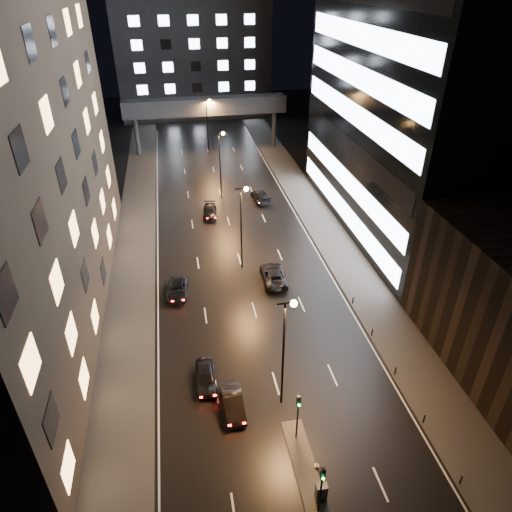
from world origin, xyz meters
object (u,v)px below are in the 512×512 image
object	(u,v)px
car_away_d	(210,212)
utility_cabinet	(321,492)
car_away_b	(233,402)
car_away_c	(177,289)
car_toward_b	(261,197)
car_toward_a	(273,275)
car_away_a	(206,377)

from	to	relation	value
car_away_d	utility_cabinet	xyz separation A→B (m)	(3.06, -42.30, 0.16)
car_away_b	car_away_d	distance (m)	34.03
car_away_c	car_toward_b	distance (m)	25.25
car_toward_b	utility_cabinet	world-z (taller)	utility_cabinet
car_away_d	car_away_b	bearing A→B (deg)	-86.14
car_away_c	car_toward_a	distance (m)	10.65
car_away_d	utility_cabinet	size ratio (longest dim) A/B	3.42
car_away_b	car_toward_b	world-z (taller)	car_toward_b
car_away_a	car_away_d	size ratio (longest dim) A/B	0.89
car_away_b	car_away_d	size ratio (longest dim) A/B	0.92
car_toward_b	utility_cabinet	distance (m)	46.12
car_away_d	car_toward_a	bearing A→B (deg)	-66.35
car_away_a	car_away_c	size ratio (longest dim) A/B	0.91
car_away_b	utility_cabinet	distance (m)	9.48
car_away_c	car_toward_a	bearing A→B (deg)	8.97
car_away_c	utility_cabinet	xyz separation A→B (m)	(8.31, -24.37, 0.20)
car_away_b	utility_cabinet	bearing A→B (deg)	-62.51
car_away_b	car_away_c	distance (m)	16.49
car_away_a	utility_cabinet	xyz separation A→B (m)	(6.45, -11.33, 0.12)
car_away_d	car_away_a	bearing A→B (deg)	-89.83
car_away_d	car_toward_a	distance (m)	18.17
car_toward_a	car_toward_b	distance (m)	21.07
car_away_a	car_toward_b	distance (m)	36.36
utility_cabinet	car_toward_b	bearing A→B (deg)	85.68
car_away_a	car_away_b	xyz separation A→B (m)	(1.87, -3.02, -0.00)
car_away_b	car_toward_b	xyz separation A→B (m)	(9.53, 37.55, 0.03)
car_away_c	car_toward_b	xyz separation A→B (m)	(13.26, 21.49, 0.10)
car_away_a	car_toward_b	world-z (taller)	car_toward_b
car_toward_b	car_away_b	bearing A→B (deg)	69.33
car_away_c	car_toward_a	size ratio (longest dim) A/B	0.84
utility_cabinet	car_away_c	bearing A→B (deg)	110.68
car_away_b	car_toward_a	world-z (taller)	car_toward_a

